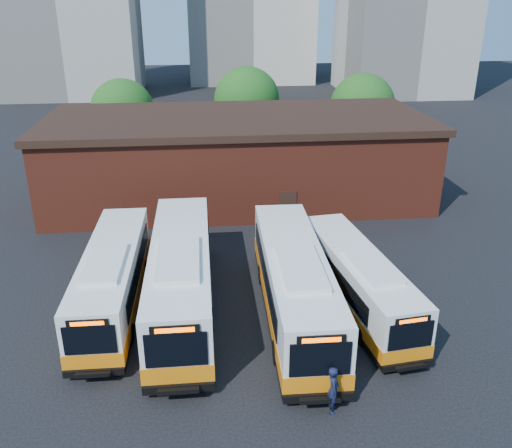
{
  "coord_description": "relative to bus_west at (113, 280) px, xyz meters",
  "views": [
    {
      "loc": [
        -2.86,
        -20.46,
        14.71
      ],
      "look_at": [
        -0.08,
        5.7,
        3.59
      ],
      "focal_mm": 38.0,
      "sensor_mm": 36.0,
      "label": 1
    }
  ],
  "objects": [
    {
      "name": "bus_midwest",
      "position": [
        3.44,
        -0.6,
        0.21
      ],
      "size": [
        2.99,
        13.92,
        3.78
      ],
      "rotation": [
        0.0,
        0.0,
        -0.0
      ],
      "color": "white",
      "rests_on": "ground"
    },
    {
      "name": "bus_west",
      "position": [
        0.0,
        0.0,
        0.0
      ],
      "size": [
        2.71,
        12.25,
        3.32
      ],
      "rotation": [
        0.0,
        0.0,
        -0.01
      ],
      "color": "white",
      "rests_on": "ground"
    },
    {
      "name": "tree_west",
      "position": [
        -2.51,
        27.89,
        3.14
      ],
      "size": [
        6.0,
        6.0,
        7.65
      ],
      "color": "#382314",
      "rests_on": "ground"
    },
    {
      "name": "transit_worker",
      "position": [
        9.26,
        -8.58,
        -0.52
      ],
      "size": [
        0.58,
        0.79,
        1.99
      ],
      "primitive_type": "imported",
      "rotation": [
        0.0,
        0.0,
        1.42
      ],
      "color": "#121834",
      "rests_on": "ground"
    },
    {
      "name": "bus_mideast",
      "position": [
        8.92,
        -1.86,
        0.16
      ],
      "size": [
        3.11,
        13.58,
        3.68
      ],
      "rotation": [
        0.0,
        0.0,
        -0.02
      ],
      "color": "white",
      "rests_on": "ground"
    },
    {
      "name": "ground",
      "position": [
        7.49,
        -4.11,
        -1.51
      ],
      "size": [
        220.0,
        220.0,
        0.0
      ],
      "primitive_type": "plane",
      "color": "black"
    },
    {
      "name": "tree_mid",
      "position": [
        9.49,
        29.89,
        3.57
      ],
      "size": [
        6.56,
        6.56,
        8.36
      ],
      "color": "#382314",
      "rests_on": "ground"
    },
    {
      "name": "depot_building",
      "position": [
        7.49,
        15.89,
        1.75
      ],
      "size": [
        28.6,
        12.6,
        6.4
      ],
      "color": "maroon",
      "rests_on": "ground"
    },
    {
      "name": "bus_east",
      "position": [
        12.26,
        -1.31,
        -0.1
      ],
      "size": [
        3.65,
        11.52,
        3.09
      ],
      "rotation": [
        0.0,
        0.0,
        0.12
      ],
      "color": "white",
      "rests_on": "ground"
    },
    {
      "name": "tree_east",
      "position": [
        20.49,
        26.89,
        3.32
      ],
      "size": [
        6.24,
        6.24,
        7.96
      ],
      "color": "#382314",
      "rests_on": "ground"
    }
  ]
}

